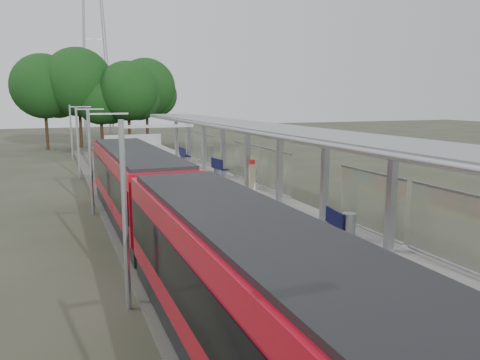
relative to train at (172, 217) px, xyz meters
name	(u,v)px	position (x,y,z in m)	size (l,w,h in m)	color
trackbed	(126,205)	(0.00, 10.93, -1.93)	(3.00, 70.00, 0.24)	#59544C
platform	(203,193)	(4.50, 10.93, -1.55)	(6.00, 50.00, 1.00)	gray
tactile_strip	(160,187)	(1.95, 10.93, -1.04)	(0.60, 50.00, 0.02)	gold
end_fence	(133,140)	(4.50, 35.88, -0.45)	(6.00, 0.10, 1.20)	#9EA0A5
train	(172,217)	(0.00, 0.00, 0.00)	(2.74, 27.60, 3.62)	black
canopy	(254,133)	(6.11, 7.12, 2.15)	(3.27, 38.00, 3.66)	#9EA0A5
pylon	(93,14)	(3.50, 63.93, 16.95)	(8.00, 4.00, 38.00)	#9EA0A5
tree_cluster	(98,88)	(1.90, 44.33, 5.23)	(19.74, 12.36, 11.93)	#382316
catenary_masts	(92,159)	(-1.72, 9.93, 0.86)	(2.08, 48.16, 5.40)	#9EA0A5
bench_near	(337,222)	(5.88, -0.96, -0.54)	(0.64, 1.48, 0.98)	#0D1044
bench_mid	(219,167)	(6.37, 13.45, -0.45)	(0.66, 1.71, 1.14)	#0D1044
bench_far	(184,154)	(6.09, 21.04, -0.46)	(0.55, 1.67, 1.13)	#0D1044
info_pillar_far	(252,177)	(6.55, 8.39, -0.33)	(0.37, 0.37, 1.66)	beige
litter_bin	(349,227)	(5.99, -1.54, -0.56)	(0.48, 0.48, 0.98)	#9EA0A5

